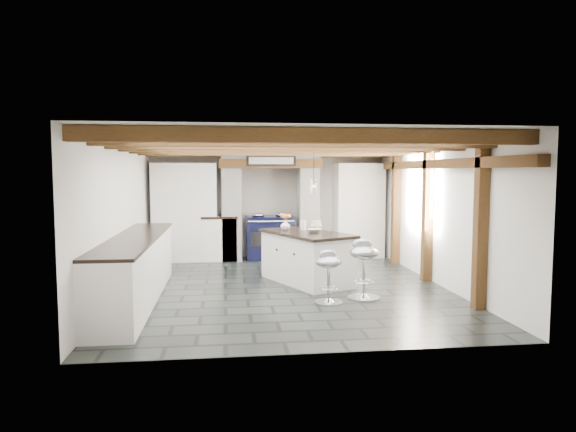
{
  "coord_description": "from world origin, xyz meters",
  "views": [
    {
      "loc": [
        -0.92,
        -7.97,
        1.84
      ],
      "look_at": [
        0.1,
        0.4,
        1.1
      ],
      "focal_mm": 32.0,
      "sensor_mm": 36.0,
      "label": 1
    }
  ],
  "objects": [
    {
      "name": "bar_stool_near",
      "position": [
        1.04,
        -0.88,
        0.53
      ],
      "size": [
        0.46,
        0.46,
        0.86
      ],
      "rotation": [
        0.0,
        0.0,
        -0.09
      ],
      "color": "silver",
      "rests_on": "ground"
    },
    {
      "name": "room_shell",
      "position": [
        -0.61,
        1.42,
        1.07
      ],
      "size": [
        6.0,
        6.03,
        6.0
      ],
      "color": "white",
      "rests_on": "ground"
    },
    {
      "name": "kitchen_island",
      "position": [
        0.4,
        0.32,
        0.43
      ],
      "size": [
        1.51,
        1.91,
        1.12
      ],
      "rotation": [
        0.0,
        0.0,
        0.43
      ],
      "color": "white",
      "rests_on": "ground"
    },
    {
      "name": "range_cooker",
      "position": [
        0.0,
        2.68,
        0.47
      ],
      "size": [
        1.0,
        0.63,
        0.99
      ],
      "color": "black",
      "rests_on": "ground"
    },
    {
      "name": "ground",
      "position": [
        0.0,
        0.0,
        0.0
      ],
      "size": [
        6.0,
        6.0,
        0.0
      ],
      "primitive_type": "plane",
      "color": "black",
      "rests_on": "ground"
    },
    {
      "name": "bar_stool_far",
      "position": [
        0.49,
        -1.07,
        0.46
      ],
      "size": [
        0.43,
        0.43,
        0.74
      ],
      "rotation": [
        0.0,
        0.0,
        0.2
      ],
      "color": "silver",
      "rests_on": "ground"
    }
  ]
}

